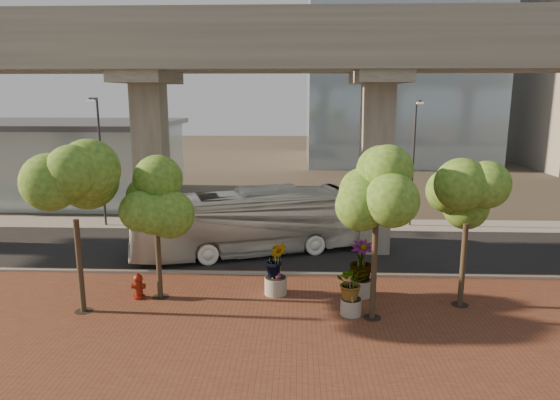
{
  "coord_description": "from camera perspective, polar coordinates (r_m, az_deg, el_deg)",
  "views": [
    {
      "loc": [
        1.96,
        -24.42,
        8.42
      ],
      "look_at": [
        0.98,
        0.5,
        3.15
      ],
      "focal_mm": 32.0,
      "sensor_mm": 36.0,
      "label": 1
    }
  ],
  "objects": [
    {
      "name": "street_tree_near_east",
      "position": [
        18.39,
        11.05,
        1.15
      ],
      "size": [
        3.42,
        3.42,
        6.57
      ],
      "color": "#453A27",
      "rests_on": "ground"
    },
    {
      "name": "ground",
      "position": [
        25.9,
        -2.23,
        -7.04
      ],
      "size": [
        160.0,
        160.0,
        0.0
      ],
      "primitive_type": "plane",
      "color": "#39352A",
      "rests_on": "ground"
    },
    {
      "name": "planter_left",
      "position": [
        21.25,
        -0.51,
        -7.14
      ],
      "size": [
        2.12,
        2.12,
        2.33
      ],
      "color": "#9F988F",
      "rests_on": "ground"
    },
    {
      "name": "fire_hydrant",
      "position": [
        21.96,
        -15.86,
        -9.43
      ],
      "size": [
        0.55,
        0.5,
        1.1
      ],
      "color": "maroon",
      "rests_on": "ground"
    },
    {
      "name": "station_pavilion",
      "position": [
        46.29,
        -26.16,
        4.27
      ],
      "size": [
        23.0,
        13.0,
        6.3
      ],
      "color": "silver",
      "rests_on": "ground"
    },
    {
      "name": "street_tree_far_east",
      "position": [
        20.68,
        20.7,
        0.04
      ],
      "size": [
        3.35,
        3.35,
        5.92
      ],
      "color": "#453A27",
      "rests_on": "ground"
    },
    {
      "name": "planter_front",
      "position": [
        19.6,
        8.18,
        -9.58
      ],
      "size": [
        1.82,
        1.82,
        2.0
      ],
      "color": "#AFA69E",
      "rests_on": "ground"
    },
    {
      "name": "street_tree_near_west",
      "position": [
        20.81,
        -14.04,
        -0.17
      ],
      "size": [
        3.76,
        3.76,
        5.86
      ],
      "color": "#453A27",
      "rests_on": "ground"
    },
    {
      "name": "curb_strip",
      "position": [
        24.0,
        -2.6,
        -8.41
      ],
      "size": [
        70.0,
        0.25,
        0.16
      ],
      "primitive_type": "cube",
      "color": "gray",
      "rests_on": "ground"
    },
    {
      "name": "asphalt_road",
      "position": [
        27.79,
        -1.91,
        -5.66
      ],
      "size": [
        90.0,
        8.0,
        0.04
      ],
      "primitive_type": "cube",
      "color": "black",
      "rests_on": "ground"
    },
    {
      "name": "far_sidewalk",
      "position": [
        33.06,
        -1.22,
        -2.77
      ],
      "size": [
        90.0,
        3.0,
        0.06
      ],
      "primitive_type": "cube",
      "color": "gray",
      "rests_on": "ground"
    },
    {
      "name": "brick_plaza",
      "position": [
        18.54,
        -4.21,
        -15.0
      ],
      "size": [
        70.0,
        13.0,
        0.06
      ],
      "primitive_type": "cube",
      "color": "brown",
      "rests_on": "ground"
    },
    {
      "name": "streetlamp_west",
      "position": [
        33.77,
        -19.88,
        5.07
      ],
      "size": [
        0.41,
        1.19,
        8.22
      ],
      "color": "#313035",
      "rests_on": "ground"
    },
    {
      "name": "transit_bus",
      "position": [
        26.69,
        -3.58,
        -2.58
      ],
      "size": [
        12.76,
        6.77,
        3.48
      ],
      "primitive_type": "imported",
      "rotation": [
        0.0,
        0.0,
        1.9
      ],
      "color": "white",
      "rests_on": "ground"
    },
    {
      "name": "streetlamp_east",
      "position": [
        32.83,
        15.05,
        5.04
      ],
      "size": [
        0.4,
        1.17,
        8.07
      ],
      "color": "#323237",
      "rests_on": "ground"
    },
    {
      "name": "planter_right",
      "position": [
        21.32,
        9.27,
        -7.11
      ],
      "size": [
        2.26,
        2.26,
        2.42
      ],
      "color": "gray",
      "rests_on": "ground"
    },
    {
      "name": "transit_viaduct",
      "position": [
        26.51,
        -2.02,
        9.48
      ],
      "size": [
        72.0,
        5.6,
        12.4
      ],
      "color": "#9A978C",
      "rests_on": "ground"
    },
    {
      "name": "street_tree_far_west",
      "position": [
        20.2,
        -22.57,
        1.14
      ],
      "size": [
        4.02,
        4.02,
        6.75
      ],
      "color": "#453A27",
      "rests_on": "ground"
    }
  ]
}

